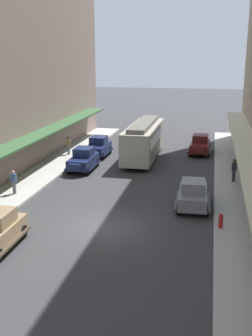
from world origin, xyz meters
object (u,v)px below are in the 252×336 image
at_px(fire_hydrant, 221,221).
at_px(parked_car_3, 98,146).
at_px(streetcar, 144,139).
at_px(pedestrian_3, 234,170).
at_px(pedestrian_0, 14,182).
at_px(pedestrian_1, 242,152).
at_px(parked_car_0, 193,193).
at_px(parked_car_1, 83,159).
at_px(pedestrian_2, 68,145).
at_px(parked_car_4, 200,144).

bearing_deg(fire_hydrant, parked_car_3, 126.58).
height_order(streetcar, pedestrian_3, streetcar).
xyz_separation_m(pedestrian_0, pedestrian_1, (15.64, 12.17, 0.00)).
xyz_separation_m(parked_car_3, pedestrian_1, (13.16, 0.02, 0.05)).
xyz_separation_m(parked_car_0, pedestrian_1, (3.66, 11.92, 0.05)).
xyz_separation_m(parked_car_1, pedestrian_2, (-2.87, 4.35, 0.07)).
bearing_deg(pedestrian_3, pedestrian_2, 159.46).
distance_m(parked_car_0, parked_car_4, 14.80).
distance_m(parked_car_3, pedestrian_0, 12.40).
height_order(parked_car_1, streetcar, streetcar).
bearing_deg(parked_car_3, parked_car_4, 17.11).
relative_size(pedestrian_2, pedestrian_3, 1.00).
bearing_deg(pedestrian_3, fire_hydrant, -96.70).
bearing_deg(parked_car_1, streetcar, 46.69).
bearing_deg(parked_car_0, pedestrian_3, 64.58).
distance_m(parked_car_4, streetcar, 6.04).
bearing_deg(pedestrian_0, streetcar, 59.69).
bearing_deg(streetcar, pedestrian_2, -178.20).
xyz_separation_m(streetcar, fire_hydrant, (6.75, -14.70, -1.34)).
bearing_deg(fire_hydrant, parked_car_1, 137.53).
height_order(parked_car_1, pedestrian_2, parked_car_1).
xyz_separation_m(fire_hydrant, pedestrian_1, (1.99, 15.07, 0.43)).
height_order(parked_car_0, pedestrian_3, parked_car_0).
relative_size(parked_car_3, pedestrian_0, 2.60).
bearing_deg(pedestrian_1, pedestrian_0, -142.11).
bearing_deg(pedestrian_3, parked_car_1, 174.04).
height_order(parked_car_3, streetcar, streetcar).
bearing_deg(parked_car_1, parked_car_0, -36.62).
xyz_separation_m(fire_hydrant, pedestrian_3, (1.04, 8.86, 0.45)).
bearing_deg(pedestrian_1, pedestrian_3, -98.68).
xyz_separation_m(parked_car_4, pedestrian_1, (3.74, -2.88, 0.05)).
relative_size(parked_car_0, fire_hydrant, 5.24).
bearing_deg(streetcar, pedestrian_1, 2.43).
xyz_separation_m(streetcar, pedestrian_1, (8.74, 0.37, -0.91)).
xyz_separation_m(fire_hydrant, pedestrian_2, (-13.93, 14.47, 0.45)).
relative_size(pedestrian_0, pedestrian_3, 0.98).
height_order(parked_car_4, pedestrian_2, parked_car_4).
bearing_deg(fire_hydrant, pedestrian_1, 82.48).
distance_m(parked_car_0, parked_car_3, 15.22).
height_order(streetcar, fire_hydrant, streetcar).
relative_size(parked_car_1, pedestrian_0, 2.60).
height_order(parked_car_3, parked_car_4, same).
bearing_deg(pedestrian_2, streetcar, 1.80).
bearing_deg(pedestrian_2, pedestrian_3, -20.54).
relative_size(parked_car_4, pedestrian_0, 2.63).
height_order(parked_car_4, pedestrian_1, parked_car_4).
xyz_separation_m(parked_car_3, pedestrian_3, (12.21, -6.18, 0.07)).
distance_m(parked_car_1, pedestrian_1, 13.96).
relative_size(fire_hydrant, pedestrian_1, 0.50).
height_order(pedestrian_1, pedestrian_3, pedestrian_3).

